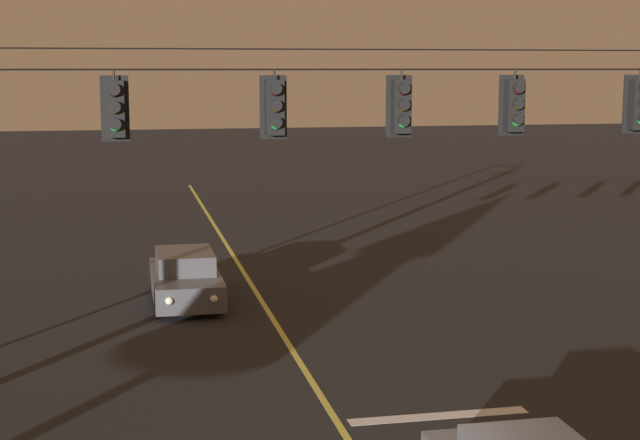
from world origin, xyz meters
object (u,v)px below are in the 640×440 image
traffic_light_right_inner (401,106)px  traffic_light_centre (275,107)px  traffic_light_far_right (639,104)px  car_oncoming_lead (186,278)px  traffic_light_left_inner (115,109)px  traffic_light_rightmost (515,105)px

traffic_light_right_inner → traffic_light_centre: bearing=180.0°
traffic_light_far_right → car_oncoming_lead: size_ratio=0.28×
traffic_light_left_inner → car_oncoming_lead: bearing=79.5°
traffic_light_far_right → traffic_light_rightmost: bearing=180.0°
traffic_light_far_right → car_oncoming_lead: traffic_light_far_right is taller
traffic_light_centre → traffic_light_right_inner: bearing=0.0°
traffic_light_centre → traffic_light_left_inner: bearing=180.0°
traffic_light_rightmost → traffic_light_centre: bearing=180.0°
traffic_light_centre → traffic_light_far_right: bearing=0.0°
traffic_light_right_inner → car_oncoming_lead: traffic_light_right_inner is taller
traffic_light_far_right → traffic_light_right_inner: bearing=180.0°
traffic_light_centre → traffic_light_far_right: size_ratio=1.00×
traffic_light_left_inner → car_oncoming_lead: 10.68m
traffic_light_right_inner → traffic_light_far_right: (4.68, 0.00, 0.00)m
traffic_light_centre → traffic_light_rightmost: bearing=0.0°
traffic_light_centre → traffic_light_right_inner: same height
traffic_light_centre → traffic_light_right_inner: 2.30m
traffic_light_left_inner → traffic_light_far_right: size_ratio=1.00×
traffic_light_right_inner → traffic_light_far_right: same height
traffic_light_right_inner → traffic_light_rightmost: 2.17m
traffic_light_left_inner → traffic_light_rightmost: 7.21m
traffic_light_left_inner → traffic_light_far_right: same height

